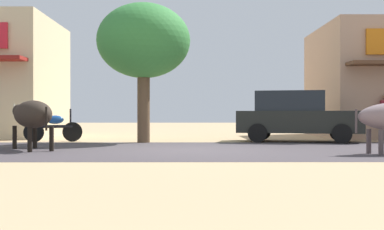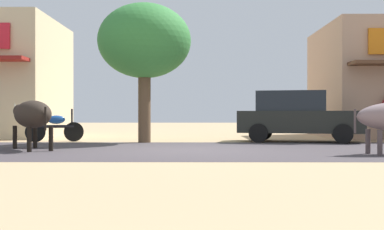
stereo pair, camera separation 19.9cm
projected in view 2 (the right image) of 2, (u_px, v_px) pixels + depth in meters
name	position (u px, v px, depth m)	size (l,w,h in m)	color
ground	(190.00, 150.00, 12.79)	(80.00, 80.00, 0.00)	tan
asphalt_road	(190.00, 150.00, 12.79)	(72.00, 6.63, 0.00)	#443D41
roadside_tree	(144.00, 42.00, 16.07)	(2.95, 2.95, 4.40)	brown
parked_hatchback_car	(298.00, 116.00, 16.47)	(4.20, 2.51, 1.64)	black
parked_motorcycle	(56.00, 127.00, 16.45)	(1.76, 0.69, 1.07)	black
cow_near_brown	(32.00, 115.00, 12.76)	(1.84, 2.41, 1.24)	#2E251D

